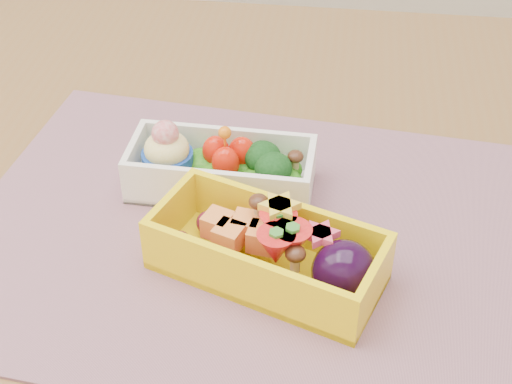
# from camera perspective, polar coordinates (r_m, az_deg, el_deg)

# --- Properties ---
(table) EXTENTS (1.20, 0.80, 0.75)m
(table) POSITION_cam_1_polar(r_m,az_deg,el_deg) (0.68, -0.15, -7.90)
(table) COLOR brown
(table) RESTS_ON ground
(placemat) EXTENTS (0.48, 0.39, 0.00)m
(placemat) POSITION_cam_1_polar(r_m,az_deg,el_deg) (0.59, -0.79, -3.19)
(placemat) COLOR #90636E
(placemat) RESTS_ON table
(bento_white) EXTENTS (0.15, 0.07, 0.06)m
(bento_white) POSITION_cam_1_polar(r_m,az_deg,el_deg) (0.62, -2.77, 1.86)
(bento_white) COLOR white
(bento_white) RESTS_ON placemat
(bento_yellow) EXTENTS (0.18, 0.13, 0.06)m
(bento_yellow) POSITION_cam_1_polar(r_m,az_deg,el_deg) (0.54, 1.20, -4.56)
(bento_yellow) COLOR yellow
(bento_yellow) RESTS_ON placemat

